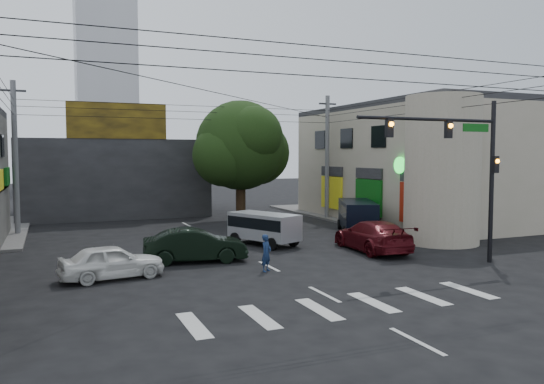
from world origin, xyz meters
TOP-DOWN VIEW (x-y plane):
  - ground at (0.00, 0.00)m, footprint 160.00×160.00m
  - sidewalk_far_right at (18.00, 18.00)m, footprint 16.00×16.00m
  - building_right at (18.00, 13.00)m, footprint 14.00×18.00m
  - corner_column at (11.00, 4.00)m, footprint 4.00×4.00m
  - building_far at (-4.00, 26.00)m, footprint 14.00×10.00m
  - billboard at (-4.00, 21.10)m, footprint 7.00×0.30m
  - tower_distant at (0.00, 70.00)m, footprint 9.00×9.00m
  - street_tree at (4.00, 17.00)m, footprint 6.40×6.40m
  - traffic_gantry at (7.82, -1.00)m, footprint 7.10×0.35m
  - utility_pole_far_left at (-10.50, 16.00)m, footprint 0.32×0.32m
  - utility_pole_far_right at (10.50, 16.00)m, footprint 0.32×0.32m
  - dark_sedan at (-2.69, 4.19)m, footprint 2.99×5.07m
  - white_compact at (-6.50, 2.28)m, footprint 2.62×4.38m
  - maroon_sedan at (6.19, 3.42)m, footprint 3.00×5.66m
  - silver_minivan at (1.83, 7.11)m, footprint 5.22×4.63m
  - navy_van at (8.80, 8.98)m, footprint 6.37×5.63m
  - traffic_officer at (-0.47, 1.16)m, footprint 0.92×0.92m

SIDE VIEW (x-z plane):
  - ground at x=0.00m, z-range 0.00..0.00m
  - sidewalk_far_right at x=18.00m, z-range 0.00..0.15m
  - white_compact at x=-6.50m, z-range 0.00..1.35m
  - dark_sedan at x=-2.69m, z-range 0.00..1.51m
  - traffic_officer at x=-0.47m, z-range 0.00..1.54m
  - maroon_sedan at x=6.19m, z-range 0.00..1.55m
  - silver_minivan at x=1.83m, z-range 0.00..1.71m
  - navy_van at x=8.80m, z-range 0.00..1.98m
  - building_far at x=-4.00m, z-range 0.00..6.00m
  - building_right at x=18.00m, z-range 0.00..8.00m
  - corner_column at x=11.00m, z-range 0.00..8.00m
  - utility_pole_far_left at x=-10.50m, z-range 0.00..9.20m
  - utility_pole_far_right at x=10.50m, z-range 0.00..9.20m
  - traffic_gantry at x=7.82m, z-range 1.23..8.43m
  - street_tree at x=4.00m, z-range 1.12..9.82m
  - billboard at x=-4.00m, z-range 6.00..8.60m
  - tower_distant at x=0.00m, z-range 0.00..44.00m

